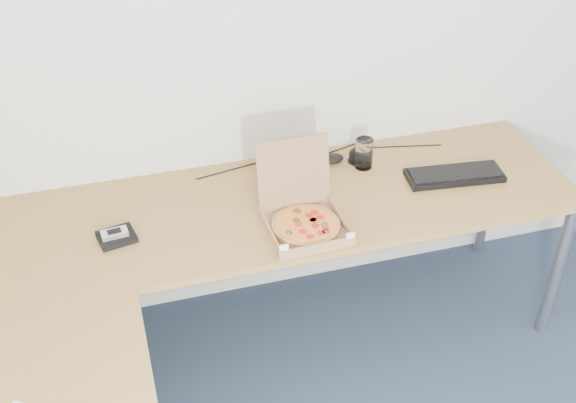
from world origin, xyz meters
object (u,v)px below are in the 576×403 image
object	(u,v)px
drinking_glass	(364,153)
pizza_box	(304,220)
keyboard	(454,175)
wallet	(117,237)
desk	(208,298)

from	to	relation	value
drinking_glass	pizza_box	bearing A→B (deg)	-137.42
drinking_glass	keyboard	size ratio (longest dim) A/B	0.33
drinking_glass	keyboard	distance (m)	0.38
drinking_glass	wallet	size ratio (longest dim) A/B	0.99
desk	pizza_box	bearing A→B (deg)	30.54
pizza_box	drinking_glass	xyz separation A→B (m)	(0.37, 0.34, 0.03)
desk	wallet	distance (m)	0.46
keyboard	wallet	distance (m)	1.39
desk	drinking_glass	world-z (taller)	drinking_glass
pizza_box	drinking_glass	world-z (taller)	pizza_box
drinking_glass	wallet	bearing A→B (deg)	-168.56
keyboard	drinking_glass	bearing A→B (deg)	156.99
pizza_box	keyboard	bearing A→B (deg)	10.40
desk	wallet	xyz separation A→B (m)	(-0.27, 0.37, 0.04)
desk	wallet	size ratio (longest dim) A/B	18.78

